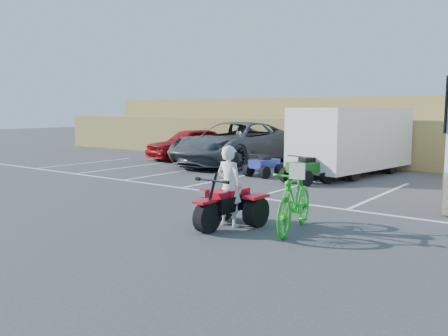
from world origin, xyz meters
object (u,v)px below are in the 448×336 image
Objects in this scene: grey_pickup at (235,143)px; quad_atv_blue at (264,176)px; red_trike_atv at (225,227)px; cargo_trailer at (352,139)px; quad_atv_green at (307,183)px; rider at (229,186)px; red_car at (190,144)px; green_dirt_bike at (295,200)px.

quad_atv_blue is (3.04, -2.39, -0.94)m from grey_pickup.
grey_pickup is (-6.39, 9.30, 0.94)m from red_trike_atv.
cargo_trailer is 3.16m from quad_atv_green.
red_trike_atv is 6.53m from quad_atv_green.
grey_pickup is at bearing -52.97° from rider.
quad_atv_blue is at bearing -10.40° from red_car.
red_trike_atv is 13.74m from red_car.
green_dirt_bike is at bearing 24.78° from red_trike_atv.
quad_atv_blue is at bearing 114.53° from green_dirt_bike.
green_dirt_bike is 11.66m from grey_pickup.
cargo_trailer is at bearing 100.35° from quad_atv_green.
rider is 0.30× the size of cargo_trailer.
rider is 6.44m from quad_atv_green.
red_car reaches higher than red_trike_atv.
quad_atv_blue is at bearing -176.47° from quad_atv_green.
red_car is 3.50× the size of quad_atv_blue.
green_dirt_bike reaches higher than quad_atv_blue.
grey_pickup is at bearing -171.60° from cargo_trailer.
cargo_trailer reaches higher than quad_atv_blue.
green_dirt_bike is 0.38× the size of cargo_trailer.
grey_pickup is 4.61× the size of quad_atv_green.
red_trike_atv is 1.57m from green_dirt_bike.
grey_pickup is (-7.71, 8.75, 0.30)m from green_dirt_bike.
red_trike_atv is 0.37× the size of red_car.
cargo_trailer reaches higher than red_trike_atv.
grey_pickup reaches higher than quad_atv_blue.
red_trike_atv is 0.86m from rider.
red_car is 6.88m from quad_atv_blue.
green_dirt_bike is 1.67× the size of quad_atv_blue.
red_trike_atv is 0.29× the size of cargo_trailer.
quad_atv_blue is (-4.67, 6.36, -0.64)m from green_dirt_bike.
green_dirt_bike is 7.91m from quad_atv_blue.
red_trike_atv is 1.28× the size of quad_atv_blue.
cargo_trailer reaches higher than quad_atv_green.
red_trike_atv is at bearing -30.64° from red_car.
grey_pickup reaches higher than red_trike_atv.
rider reaches higher than quad_atv_green.
cargo_trailer reaches higher than red_car.
green_dirt_bike reaches higher than red_trike_atv.
cargo_trailer reaches higher than rider.
quad_atv_green is at bearing -88.69° from cargo_trailer.
red_car is (-9.49, 9.90, 0.76)m from red_trike_atv.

